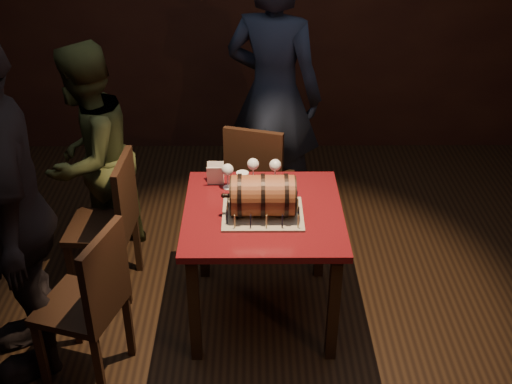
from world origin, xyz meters
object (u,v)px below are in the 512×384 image
chair_left_front (92,299)px  person_left_front (6,211)px  wine_glass_mid (253,165)px  wine_glass_right (275,166)px  person_left_rear (90,159)px  pint_of_ale (243,184)px  pub_table (263,226)px  barrel_cake (263,196)px  chair_left_rear (112,218)px  person_back (274,96)px  chair_back (257,178)px  wine_glass_left (228,171)px

chair_left_front → person_left_front: size_ratio=0.48×
wine_glass_mid → wine_glass_right: (0.13, -0.01, 0.00)m
wine_glass_right → person_left_rear: 1.23m
wine_glass_right → pint_of_ale: (-0.19, -0.14, -0.05)m
pub_table → barrel_cake: 0.24m
chair_left_rear → person_left_rear: 0.45m
pub_table → person_left_front: size_ratio=0.47×
person_back → person_left_rear: size_ratio=1.26×
barrel_cake → wine_glass_right: (0.08, 0.36, -0.01)m
chair_back → chair_left_front: size_ratio=1.00×
person_left_front → person_left_rear: bearing=148.2°
person_back → pub_table: bearing=107.3°
chair_left_rear → barrel_cake: bearing=-19.1°
wine_glass_right → pint_of_ale: wine_glass_right is taller
wine_glass_mid → person_back: (0.15, 0.86, 0.09)m
wine_glass_mid → chair_back: chair_back is taller
barrel_cake → pub_table: bearing=85.4°
barrel_cake → wine_glass_mid: 0.37m
person_left_rear → person_left_front: bearing=11.8°
pub_table → wine_glass_mid: wine_glass_mid is taller
wine_glass_right → person_left_rear: size_ratio=0.11×
wine_glass_mid → chair_left_rear: (-0.87, -0.05, -0.34)m
wine_glass_left → chair_left_front: 1.07m
wine_glass_right → chair_left_front: size_ratio=0.17×
pint_of_ale → person_left_rear: (-0.99, 0.44, -0.06)m
chair_back → person_back: 0.61m
person_left_rear → person_left_front: (-0.18, -0.95, 0.21)m
wine_glass_left → chair_left_rear: chair_left_rear is taller
pub_table → wine_glass_mid: (-0.06, 0.32, 0.23)m
chair_left_rear → chair_left_front: same height
wine_glass_mid → chair_left_front: bearing=-135.9°
pint_of_ale → chair_back: 0.68m
chair_back → person_left_rear: person_left_rear is taller
wine_glass_left → chair_left_front: chair_left_front is taller
barrel_cake → wine_glass_left: size_ratio=2.55×
pint_of_ale → person_left_rear: person_left_rear is taller
barrel_cake → chair_left_front: 1.05m
wine_glass_right → chair_left_rear: bearing=-178.0°
chair_back → person_back: person_back is taller
wine_glass_right → person_back: size_ratio=0.08×
wine_glass_right → person_left_front: (-1.37, -0.65, 0.10)m
pub_table → wine_glass_left: wine_glass_left is taller
chair_left_rear → wine_glass_mid: bearing=3.2°
barrel_cake → wine_glass_mid: barrel_cake is taller
chair_back → chair_left_rear: size_ratio=1.00×
pub_table → person_left_front: 1.38m
barrel_cake → wine_glass_left: barrel_cake is taller
person_left_rear → pint_of_ale: bearing=88.7°
wine_glass_left → person_left_front: bearing=-151.5°
chair_left_rear → person_back: 1.44m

